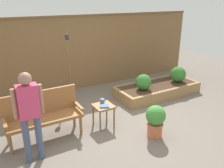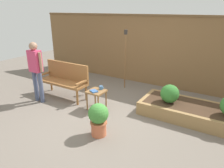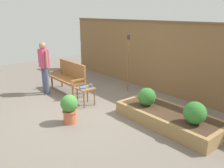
{
  "view_description": "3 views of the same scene",
  "coord_description": "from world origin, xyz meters",
  "px_view_note": "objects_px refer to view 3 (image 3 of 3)",
  "views": [
    {
      "loc": [
        -2.41,
        -3.75,
        2.61
      ],
      "look_at": [
        0.37,
        1.03,
        0.57
      ],
      "focal_mm": 37.83,
      "sensor_mm": 36.0,
      "label": 1
    },
    {
      "loc": [
        2.39,
        -3.46,
        2.33
      ],
      "look_at": [
        -0.12,
        0.61,
        0.56
      ],
      "focal_mm": 33.15,
      "sensor_mm": 36.0,
      "label": 2
    },
    {
      "loc": [
        4.71,
        -3.04,
        2.38
      ],
      "look_at": [
        0.42,
        0.51,
        0.7
      ],
      "focal_mm": 37.95,
      "sensor_mm": 36.0,
      "label": 3
    }
  ],
  "objects_px": {
    "shrub_near_bench": "(147,97)",
    "shrub_far_corner": "(195,113)",
    "book_on_table": "(83,88)",
    "person_by_bench": "(44,64)",
    "potted_boxwood": "(70,107)",
    "side_table": "(86,91)",
    "garden_bench": "(69,75)",
    "cup_on_table": "(91,86)",
    "tiki_torch": "(128,54)"
  },
  "relations": [
    {
      "from": "shrub_near_bench",
      "to": "shrub_far_corner",
      "type": "relative_size",
      "value": 0.94
    },
    {
      "from": "book_on_table",
      "to": "person_by_bench",
      "type": "distance_m",
      "value": 1.63
    },
    {
      "from": "potted_boxwood",
      "to": "side_table",
      "type": "bearing_deg",
      "value": 127.67
    },
    {
      "from": "garden_bench",
      "to": "cup_on_table",
      "type": "bearing_deg",
      "value": -3.5
    },
    {
      "from": "side_table",
      "to": "potted_boxwood",
      "type": "height_order",
      "value": "potted_boxwood"
    },
    {
      "from": "garden_bench",
      "to": "book_on_table",
      "type": "height_order",
      "value": "garden_bench"
    },
    {
      "from": "side_table",
      "to": "potted_boxwood",
      "type": "xyz_separation_m",
      "value": [
        0.68,
        -0.88,
        -0.03
      ]
    },
    {
      "from": "side_table",
      "to": "shrub_far_corner",
      "type": "distance_m",
      "value": 2.88
    },
    {
      "from": "book_on_table",
      "to": "potted_boxwood",
      "type": "height_order",
      "value": "potted_boxwood"
    },
    {
      "from": "tiki_torch",
      "to": "book_on_table",
      "type": "bearing_deg",
      "value": -86.58
    },
    {
      "from": "side_table",
      "to": "person_by_bench",
      "type": "relative_size",
      "value": 0.31
    },
    {
      "from": "side_table",
      "to": "book_on_table",
      "type": "distance_m",
      "value": 0.12
    },
    {
      "from": "garden_bench",
      "to": "shrub_near_bench",
      "type": "bearing_deg",
      "value": 9.39
    },
    {
      "from": "book_on_table",
      "to": "shrub_far_corner",
      "type": "xyz_separation_m",
      "value": [
        2.82,
        0.74,
        0.03
      ]
    },
    {
      "from": "side_table",
      "to": "shrub_near_bench",
      "type": "bearing_deg",
      "value": 23.21
    },
    {
      "from": "garden_bench",
      "to": "shrub_near_bench",
      "type": "xyz_separation_m",
      "value": [
        2.77,
        0.46,
        -0.04
      ]
    },
    {
      "from": "garden_bench",
      "to": "potted_boxwood",
      "type": "relative_size",
      "value": 2.18
    },
    {
      "from": "person_by_bench",
      "to": "potted_boxwood",
      "type": "bearing_deg",
      "value": -11.54
    },
    {
      "from": "cup_on_table",
      "to": "potted_boxwood",
      "type": "distance_m",
      "value": 1.2
    },
    {
      "from": "garden_bench",
      "to": "shrub_near_bench",
      "type": "height_order",
      "value": "garden_bench"
    },
    {
      "from": "shrub_near_bench",
      "to": "tiki_torch",
      "type": "bearing_deg",
      "value": 149.72
    },
    {
      "from": "side_table",
      "to": "shrub_near_bench",
      "type": "xyz_separation_m",
      "value": [
        1.56,
        0.67,
        0.11
      ]
    },
    {
      "from": "tiki_torch",
      "to": "person_by_bench",
      "type": "distance_m",
      "value": 2.53
    },
    {
      "from": "tiki_torch",
      "to": "person_by_bench",
      "type": "relative_size",
      "value": 1.12
    },
    {
      "from": "garden_bench",
      "to": "shrub_near_bench",
      "type": "relative_size",
      "value": 3.44
    },
    {
      "from": "side_table",
      "to": "potted_boxwood",
      "type": "bearing_deg",
      "value": -52.33
    },
    {
      "from": "potted_boxwood",
      "to": "tiki_torch",
      "type": "distance_m",
      "value": 2.77
    },
    {
      "from": "cup_on_table",
      "to": "person_by_bench",
      "type": "xyz_separation_m",
      "value": [
        -1.59,
        -0.55,
        0.41
      ]
    },
    {
      "from": "cup_on_table",
      "to": "shrub_near_bench",
      "type": "height_order",
      "value": "shrub_near_bench"
    },
    {
      "from": "garden_bench",
      "to": "shrub_far_corner",
      "type": "height_order",
      "value": "garden_bench"
    },
    {
      "from": "shrub_far_corner",
      "to": "tiki_torch",
      "type": "xyz_separation_m",
      "value": [
        -2.92,
        0.98,
        0.67
      ]
    },
    {
      "from": "cup_on_table",
      "to": "tiki_torch",
      "type": "relative_size",
      "value": 0.07
    },
    {
      "from": "side_table",
      "to": "cup_on_table",
      "type": "xyz_separation_m",
      "value": [
        0.04,
        0.13,
        0.13
      ]
    },
    {
      "from": "garden_bench",
      "to": "shrub_far_corner",
      "type": "distance_m",
      "value": 4.04
    },
    {
      "from": "potted_boxwood",
      "to": "tiki_torch",
      "type": "height_order",
      "value": "tiki_torch"
    },
    {
      "from": "garden_bench",
      "to": "shrub_far_corner",
      "type": "relative_size",
      "value": 3.23
    },
    {
      "from": "book_on_table",
      "to": "shrub_near_bench",
      "type": "height_order",
      "value": "shrub_near_bench"
    },
    {
      "from": "tiki_torch",
      "to": "shrub_far_corner",
      "type": "bearing_deg",
      "value": -18.54
    },
    {
      "from": "garden_bench",
      "to": "cup_on_table",
      "type": "distance_m",
      "value": 1.26
    },
    {
      "from": "tiki_torch",
      "to": "cup_on_table",
      "type": "bearing_deg",
      "value": -83.81
    },
    {
      "from": "shrub_far_corner",
      "to": "side_table",
      "type": "bearing_deg",
      "value": -166.59
    },
    {
      "from": "cup_on_table",
      "to": "shrub_near_bench",
      "type": "xyz_separation_m",
      "value": [
        1.51,
        0.54,
        -0.01
      ]
    },
    {
      "from": "potted_boxwood",
      "to": "shrub_near_bench",
      "type": "relative_size",
      "value": 1.58
    },
    {
      "from": "garden_bench",
      "to": "side_table",
      "type": "relative_size",
      "value": 3.0
    },
    {
      "from": "shrub_near_bench",
      "to": "tiki_torch",
      "type": "height_order",
      "value": "tiki_torch"
    },
    {
      "from": "book_on_table",
      "to": "tiki_torch",
      "type": "bearing_deg",
      "value": 117.85
    },
    {
      "from": "potted_boxwood",
      "to": "shrub_near_bench",
      "type": "xyz_separation_m",
      "value": [
        0.88,
        1.54,
        0.14
      ]
    },
    {
      "from": "side_table",
      "to": "book_on_table",
      "type": "xyz_separation_m",
      "value": [
        -0.02,
        -0.08,
        0.1
      ]
    },
    {
      "from": "cup_on_table",
      "to": "tiki_torch",
      "type": "xyz_separation_m",
      "value": [
        -0.16,
        1.51,
        0.67
      ]
    },
    {
      "from": "side_table",
      "to": "tiki_torch",
      "type": "height_order",
      "value": "tiki_torch"
    }
  ]
}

